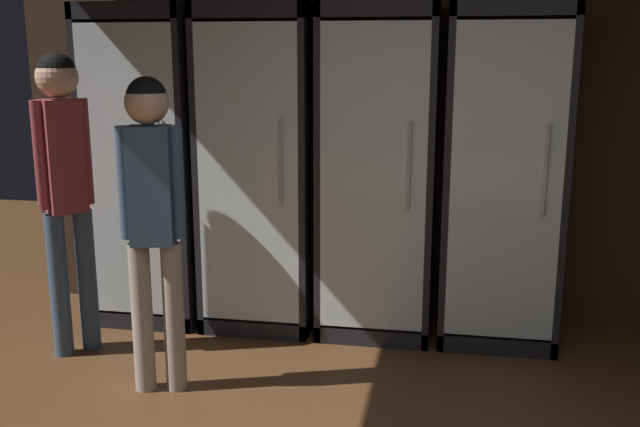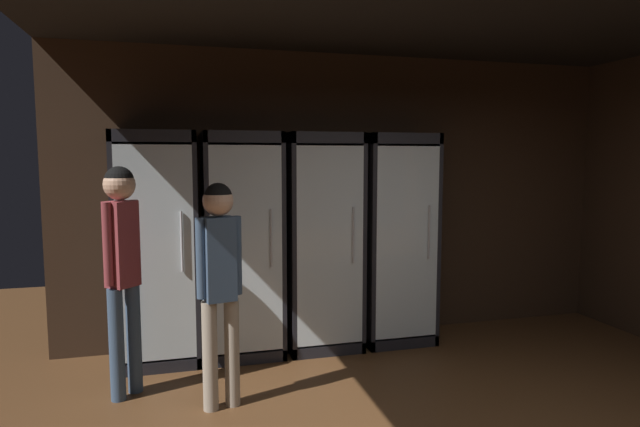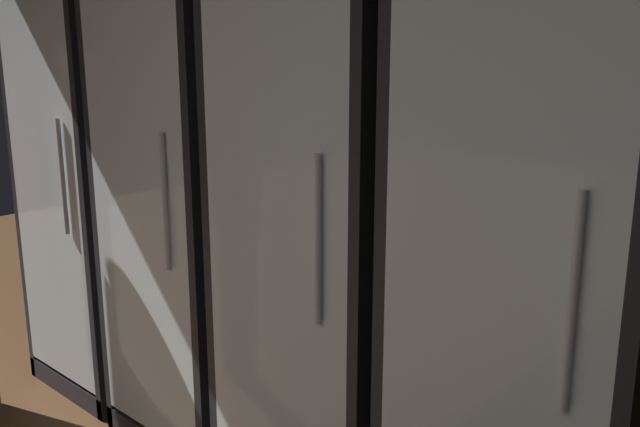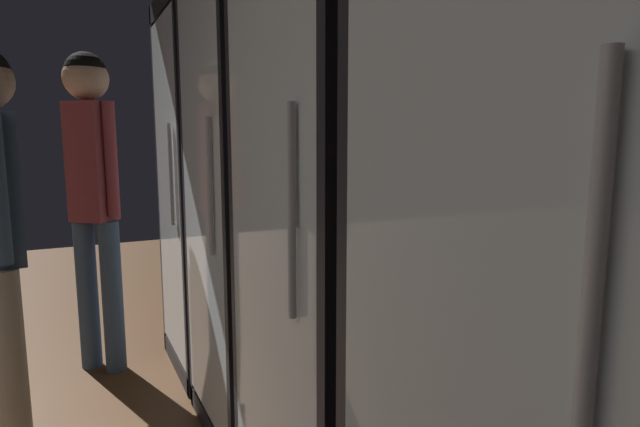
# 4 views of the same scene
# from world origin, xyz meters

# --- Properties ---
(wall_back) EXTENTS (6.00, 0.06, 2.80)m
(wall_back) POSITION_xyz_m (0.00, 3.03, 1.40)
(wall_back) COLOR #382619
(wall_back) RESTS_ON ground
(cooler_far_left) EXTENTS (0.69, 0.59, 2.02)m
(cooler_far_left) POSITION_xyz_m (-2.04, 2.74, 0.99)
(cooler_far_left) COLOR black
(cooler_far_left) RESTS_ON ground
(cooler_left) EXTENTS (0.69, 0.59, 2.02)m
(cooler_left) POSITION_xyz_m (-1.30, 2.74, 0.99)
(cooler_left) COLOR black
(cooler_left) RESTS_ON ground
(cooler_center) EXTENTS (0.69, 0.59, 2.02)m
(cooler_center) POSITION_xyz_m (-0.56, 2.74, 0.99)
(cooler_center) COLOR black
(cooler_center) RESTS_ON ground
(cooler_right) EXTENTS (0.69, 0.59, 2.02)m
(cooler_right) POSITION_xyz_m (0.18, 2.74, 0.99)
(cooler_right) COLOR black
(cooler_right) RESTS_ON ground
(shopper_near) EXTENTS (0.32, 0.21, 1.62)m
(shopper_near) POSITION_xyz_m (-1.58, 1.69, 1.00)
(shopper_near) COLOR gray
(shopper_near) RESTS_ON ground
(shopper_far) EXTENTS (0.26, 0.26, 1.73)m
(shopper_far) POSITION_xyz_m (-2.26, 2.07, 1.08)
(shopper_far) COLOR #384C66
(shopper_far) RESTS_ON ground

